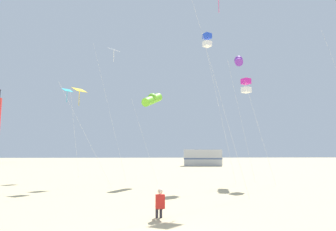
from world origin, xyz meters
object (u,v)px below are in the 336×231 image
Objects in this scene: kite_diamond_gold at (80,93)px; kite_diamond_cyan at (68,93)px; kite_box_blue at (207,40)px; kite_diamond_rainbow at (218,4)px; kite_diamond_white at (113,55)px; rv_van_silver at (203,158)px; kite_box_magenta at (246,86)px; kite_flyer_standing at (160,203)px; kite_tube_lime at (152,99)px; kite_tube_violet at (239,61)px.

kite_diamond_cyan is at bearing 113.82° from kite_diamond_gold.
kite_diamond_cyan is 7.01m from kite_diamond_gold.
kite_diamond_rainbow is at bearing -93.19° from kite_box_blue.
rv_van_silver is at bearing 62.36° from kite_diamond_white.
kite_box_blue is at bearing -95.32° from rv_van_silver.
kite_box_magenta is 28.10m from rv_van_silver.
kite_diamond_gold is at bearing -168.76° from kite_box_blue.
kite_diamond_white is (-4.01, 14.64, 10.80)m from kite_flyer_standing.
kite_diamond_white is (-8.04, 8.11, -0.91)m from kite_diamond_rainbow.
kite_diamond_rainbow reaches higher than kite_diamond_gold.
kite_tube_violet is (7.89, 1.74, 3.93)m from kite_tube_lime.
kite_tube_violet is at bearing -9.46° from kite_diamond_cyan.
kite_flyer_standing is 0.09× the size of kite_diamond_rainbow.
kite_diamond_white reaches higher than kite_tube_lime.
kite_diamond_rainbow reaches higher than kite_diamond_cyan.
kite_diamond_white is (-11.54, 0.89, 0.65)m from kite_tube_violet.
kite_diamond_rainbow reaches higher than kite_diamond_white.
kite_tube_violet is 8.18m from kite_diamond_rainbow.
kite_tube_lime is at bearing 19.10° from kite_diamond_gold.
kite_diamond_gold is at bearing -67.08° from kite_flyer_standing.
kite_tube_lime is 8.99m from kite_tube_violet.
kite_diamond_cyan is (-15.77, 5.61, 0.34)m from kite_box_magenta.
kite_diamond_white is at bearing 68.32° from kite_diamond_gold.
kite_box_blue is 11.56m from kite_diamond_gold.
kite_tube_violet is at bearing 26.80° from kite_box_blue.
kite_diamond_white is at bearing -114.29° from rv_van_silver.
kite_tube_violet is at bearing -88.47° from rv_van_silver.
kite_diamond_rainbow reaches higher than kite_tube_violet.
kite_tube_lime is at bearing 128.72° from kite_diamond_rainbow.
kite_flyer_standing is 0.10× the size of kite_tube_violet.
kite_diamond_rainbow is at bearing -38.13° from kite_diamond_cyan.
kite_diamond_rainbow is (4.03, 6.53, 11.72)m from kite_flyer_standing.
kite_tube_lime is 8.92m from kite_diamond_rainbow.
kite_flyer_standing is 18.68m from kite_tube_violet.
kite_flyer_standing is 0.18× the size of rv_van_silver.
kite_box_magenta is at bearing -97.02° from kite_tube_violet.
kite_diamond_rainbow is at bearing -20.06° from kite_diamond_gold.
kite_diamond_cyan is 1.18× the size of kite_diamond_gold.
kite_box_magenta is at bearing -8.91° from kite_tube_lime.
rv_van_silver is (1.13, 27.33, -6.40)m from kite_box_magenta.
kite_diamond_cyan is (-8.23, 4.43, 1.30)m from kite_tube_lime.
kite_tube_lime is at bearing -35.79° from kite_diamond_white.
kite_box_magenta reaches higher than kite_diamond_gold.
kite_tube_lime reaches higher than kite_diamond_gold.
kite_tube_violet is 11.59m from kite_diamond_white.
kite_diamond_gold is at bearing -176.90° from kite_box_magenta.
rv_van_silver is at bearing -109.19° from kite_flyer_standing.
kite_tube_lime is 0.62× the size of kite_diamond_white.
kite_diamond_white is at bearing 161.18° from kite_box_magenta.
kite_diamond_rainbow reaches higher than kite_box_magenta.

